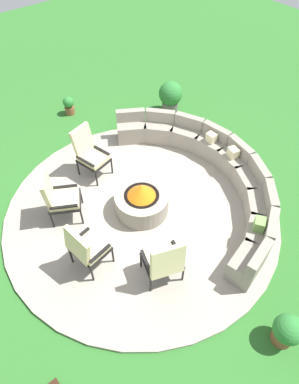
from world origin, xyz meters
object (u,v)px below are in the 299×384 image
at_px(potted_plant_1, 69,105).
at_px(fire_pit, 142,201).
at_px(potted_plant_0, 287,331).
at_px(lounge_chair_back_right, 164,260).
at_px(potted_plant_2, 170,96).
at_px(lounge_chair_front_right, 58,196).
at_px(curved_stone_bench, 212,170).
at_px(lounge_chair_back_left, 85,247).
at_px(lounge_chair_front_left, 90,152).

bearing_deg(potted_plant_1, fire_pit, -9.47).
bearing_deg(potted_plant_0, potted_plant_1, 175.35).
bearing_deg(lounge_chair_back_right, potted_plant_2, 66.22).
height_order(fire_pit, lounge_chair_front_right, lounge_chair_front_right).
height_order(curved_stone_bench, lounge_chair_back_right, lounge_chair_back_right).
distance_m(lounge_chair_front_right, lounge_chair_back_left, 1.30).
distance_m(curved_stone_bench, lounge_chair_back_left, 3.19).
height_order(curved_stone_bench, potted_plant_1, curved_stone_bench).
relative_size(fire_pit, curved_stone_bench, 0.22).
relative_size(curved_stone_bench, potted_plant_2, 5.53).
height_order(lounge_chair_front_right, lounge_chair_back_right, lounge_chair_front_right).
distance_m(fire_pit, lounge_chair_front_right, 1.59).
bearing_deg(curved_stone_bench, fire_pit, -100.20).
relative_size(lounge_chair_back_left, potted_plant_2, 1.29).
relative_size(potted_plant_0, potted_plant_2, 0.72).
relative_size(lounge_chair_front_left, potted_plant_2, 1.32).
distance_m(lounge_chair_front_right, potted_plant_0, 4.44).
height_order(potted_plant_1, potted_plant_2, potted_plant_2).
xyz_separation_m(lounge_chair_front_left, lounge_chair_back_right, (2.96, -0.50, -0.03)).
relative_size(curved_stone_bench, lounge_chair_front_left, 4.19).
distance_m(lounge_chair_front_right, lounge_chair_back_right, 2.38).
relative_size(curved_stone_bench, lounge_chair_front_right, 4.26).
relative_size(curved_stone_bench, lounge_chair_back_right, 4.61).
height_order(lounge_chair_front_left, lounge_chair_back_right, lounge_chair_front_left).
height_order(lounge_chair_front_left, lounge_chair_front_right, lounge_chair_front_left).
xyz_separation_m(lounge_chair_front_right, lounge_chair_back_right, (2.29, 0.63, -0.02)).
bearing_deg(lounge_chair_front_left, lounge_chair_back_right, 67.55).
bearing_deg(fire_pit, potted_plant_2, 128.97).
height_order(lounge_chair_back_right, potted_plant_0, lounge_chair_back_right).
bearing_deg(potted_plant_2, lounge_chair_front_left, -76.64).
bearing_deg(fire_pit, lounge_chair_back_left, -75.45).
relative_size(curved_stone_bench, potted_plant_0, 7.68).
relative_size(lounge_chair_back_left, lounge_chair_back_right, 1.07).
height_order(lounge_chair_front_left, potted_plant_0, lounge_chair_front_left).
bearing_deg(potted_plant_2, curved_stone_bench, -23.70).
xyz_separation_m(lounge_chair_front_left, potted_plant_1, (-2.36, 0.82, -0.37)).
height_order(lounge_chair_front_right, potted_plant_1, lounge_chair_front_right).
distance_m(lounge_chair_back_left, potted_plant_1, 4.83).
xyz_separation_m(fire_pit, lounge_chair_front_right, (-0.89, -1.29, 0.29)).
distance_m(lounge_chair_front_left, potted_plant_1, 2.52).
bearing_deg(lounge_chair_front_right, curved_stone_bench, 98.75).
xyz_separation_m(lounge_chair_front_left, lounge_chair_back_left, (1.95, -1.34, -0.01)).
xyz_separation_m(fire_pit, curved_stone_bench, (0.30, 1.67, 0.02)).
relative_size(lounge_chair_front_right, lounge_chair_back_right, 1.08).
bearing_deg(potted_plant_1, lounge_chair_back_left, -26.62).
distance_m(curved_stone_bench, potted_plant_0, 3.43).
relative_size(curved_stone_bench, lounge_chair_back_left, 4.30).
bearing_deg(lounge_chair_back_right, potted_plant_1, 95.66).
xyz_separation_m(lounge_chair_back_left, potted_plant_1, (-4.31, 2.16, -0.36)).
height_order(fire_pit, potted_plant_0, fire_pit).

